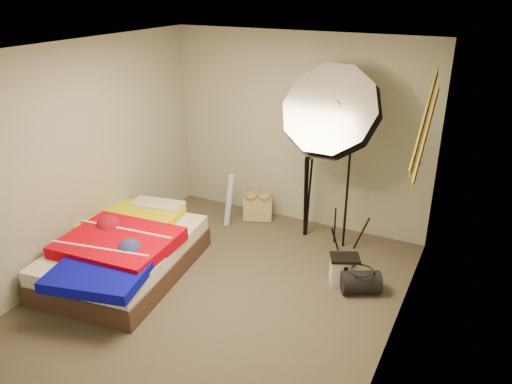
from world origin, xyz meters
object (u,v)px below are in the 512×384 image
Objects in this scene: wrapping_roll at (229,200)px; camera_case at (344,270)px; tote_bag at (258,207)px; camera_tripod at (307,188)px; bed at (124,252)px; photo_umbrella at (332,114)px; duffel_bag at (361,282)px.

camera_case is at bearing -19.89° from wrapping_roll.
camera_tripod is at bearing -30.81° from tote_bag.
bed is (-0.44, -1.58, -0.08)m from wrapping_roll.
photo_umbrella reaches higher than tote_bag.
camera_tripod reaches higher than tote_bag.
duffel_bag is 0.19× the size of bed.
bed is 2.78m from photo_umbrella.
camera_tripod is (0.74, -0.11, 0.47)m from tote_bag.
camera_case is (1.53, -0.94, -0.05)m from tote_bag.
camera_tripod reaches higher than wrapping_roll.
bed reaches higher than duffel_bag.
camera_tripod is (-0.34, 0.20, -1.03)m from photo_umbrella.
bed is at bearing -129.70° from camera_tripod.
camera_tripod reaches higher than duffel_bag.
tote_bag is 2.01m from bed.
duffel_bag is 2.61m from bed.
photo_umbrella is at bearing -30.50° from camera_tripod.
camera_case is 1.73m from photo_umbrella.
wrapping_roll reaches higher than camera_case.
tote_bag is 1.33× the size of camera_case.
camera_case is 0.25m from duffel_bag.
photo_umbrella reaches higher than bed.
photo_umbrella is at bearing -38.40° from tote_bag.
wrapping_roll reaches higher than bed.
tote_bag is at bearing 171.72° from camera_tripod.
wrapping_roll is at bearing 135.15° from camera_case.
camera_case is at bearing -46.79° from camera_tripod.
wrapping_roll is 1.91m from photo_umbrella.
wrapping_roll reaches higher than duffel_bag.
duffel_bag is 1.48m from camera_tripod.
tote_bag is at bearing 164.14° from photo_umbrella.
photo_umbrella reaches higher than camera_case.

